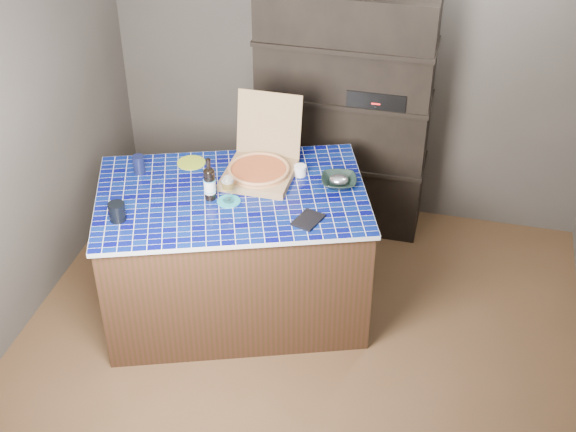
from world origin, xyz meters
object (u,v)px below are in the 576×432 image
(wine_glass, at_px, (228,184))
(mead_bottle, at_px, (210,183))
(dvd_case, at_px, (308,220))
(kitchen_island, at_px, (234,252))
(bowl, at_px, (339,181))
(pizza_box, at_px, (260,167))

(wine_glass, bearing_deg, mead_bottle, 175.94)
(dvd_case, bearing_deg, kitchen_island, -179.65)
(dvd_case, height_order, bowl, bowl)
(kitchen_island, bearing_deg, bowl, 2.41)
(pizza_box, relative_size, mead_bottle, 1.86)
(mead_bottle, bearing_deg, dvd_case, -8.16)
(mead_bottle, bearing_deg, kitchen_island, 36.15)
(bowl, bearing_deg, wine_glass, -151.07)
(dvd_case, distance_m, bowl, 0.43)
(pizza_box, height_order, bowl, pizza_box)
(mead_bottle, bearing_deg, bowl, 24.32)
(bowl, bearing_deg, pizza_box, -178.60)
(dvd_case, bearing_deg, mead_bottle, -169.71)
(pizza_box, xyz_separation_m, dvd_case, (0.40, -0.40, -0.06))
(kitchen_island, xyz_separation_m, wine_glass, (0.01, -0.09, 0.57))
(pizza_box, bearing_deg, kitchen_island, -115.53)
(dvd_case, xyz_separation_m, bowl, (0.10, 0.41, 0.02))
(pizza_box, bearing_deg, bowl, 2.06)
(wine_glass, relative_size, dvd_case, 0.98)
(wine_glass, bearing_deg, bowl, 28.93)
(kitchen_island, distance_m, wine_glass, 0.58)
(pizza_box, xyz_separation_m, mead_bottle, (-0.22, -0.31, 0.04))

